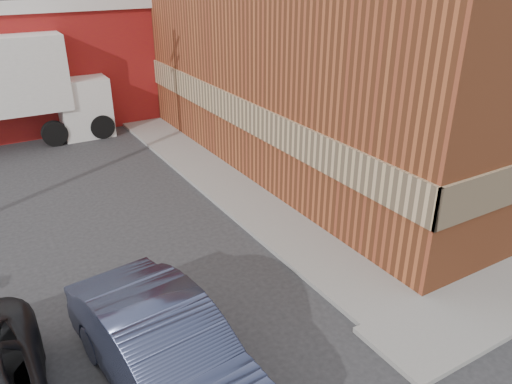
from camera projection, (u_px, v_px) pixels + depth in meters
ground at (371, 324)px, 10.42m from camera, size 90.00×90.00×0.00m
brick_building at (386, 22)px, 19.36m from camera, size 14.25×18.25×9.36m
sidewalk_west at (208, 172)px, 17.66m from camera, size 1.80×18.00×0.12m
sedan at (167, 354)px, 8.47m from camera, size 2.37×5.23×1.67m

